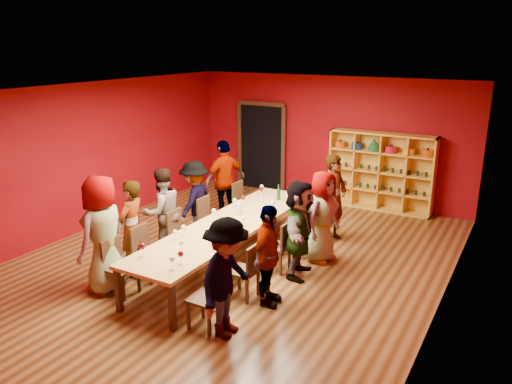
{
  "coord_description": "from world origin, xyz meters",
  "views": [
    {
      "loc": [
        4.42,
        -6.78,
        3.77
      ],
      "look_at": [
        0.13,
        0.73,
        1.15
      ],
      "focal_mm": 35.0,
      "sensor_mm": 36.0,
      "label": 1
    }
  ],
  "objects_px": {
    "person_left_0": "(103,234)",
    "chair_person_right_3": "(299,230)",
    "chair_person_right_1": "(247,268)",
    "shelving_unit": "(381,168)",
    "chair_person_left_2": "(179,232)",
    "person_left_2": "(162,212)",
    "person_right_2": "(299,229)",
    "chair_person_right_0": "(210,296)",
    "spittoon_bowl": "(224,222)",
    "person_right_3": "(322,217)",
    "chair_person_left_4": "(242,200)",
    "person_left_1": "(132,228)",
    "chair_person_left_3": "(208,217)",
    "person_left_3": "(195,201)",
    "chair_person_left_1": "(145,250)",
    "chair_person_right_2": "(281,244)",
    "person_right_0": "(227,278)",
    "chair_person_left_0": "(118,264)",
    "chair_person_right_4": "(321,214)",
    "wine_bottle": "(278,194)",
    "person_left_4": "(225,180)",
    "person_right_1": "(268,256)",
    "tasting_table": "(229,227)"
  },
  "relations": [
    {
      "from": "person_right_2",
      "to": "person_left_4",
      "type": "bearing_deg",
      "value": 45.93
    },
    {
      "from": "person_right_2",
      "to": "chair_person_left_2",
      "type": "bearing_deg",
      "value": 90.81
    },
    {
      "from": "person_left_0",
      "to": "chair_person_right_3",
      "type": "height_order",
      "value": "person_left_0"
    },
    {
      "from": "chair_person_left_1",
      "to": "person_left_2",
      "type": "bearing_deg",
      "value": 112.5
    },
    {
      "from": "chair_person_left_2",
      "to": "chair_person_right_4",
      "type": "bearing_deg",
      "value": 49.95
    },
    {
      "from": "chair_person_left_3",
      "to": "person_left_3",
      "type": "distance_m",
      "value": 0.43
    },
    {
      "from": "person_left_2",
      "to": "wine_bottle",
      "type": "relative_size",
      "value": 5.18
    },
    {
      "from": "tasting_table",
      "to": "person_right_3",
      "type": "xyz_separation_m",
      "value": [
        1.34,
        0.95,
        0.12
      ]
    },
    {
      "from": "person_right_0",
      "to": "chair_person_right_3",
      "type": "bearing_deg",
      "value": 1.95
    },
    {
      "from": "person_right_3",
      "to": "chair_person_right_1",
      "type": "bearing_deg",
      "value": 177.22
    },
    {
      "from": "chair_person_right_2",
      "to": "spittoon_bowl",
      "type": "distance_m",
      "value": 1.03
    },
    {
      "from": "chair_person_right_0",
      "to": "chair_person_left_1",
      "type": "bearing_deg",
      "value": 157.76
    },
    {
      "from": "person_left_0",
      "to": "spittoon_bowl",
      "type": "relative_size",
      "value": 6.49
    },
    {
      "from": "chair_person_left_4",
      "to": "shelving_unit",
      "type": "bearing_deg",
      "value": 45.9
    },
    {
      "from": "chair_person_left_4",
      "to": "chair_person_right_1",
      "type": "distance_m",
      "value": 3.37
    },
    {
      "from": "chair_person_left_2",
      "to": "wine_bottle",
      "type": "relative_size",
      "value": 2.84
    },
    {
      "from": "chair_person_right_4",
      "to": "shelving_unit",
      "type": "bearing_deg",
      "value": 78.42
    },
    {
      "from": "chair_person_left_2",
      "to": "person_left_2",
      "type": "height_order",
      "value": "person_left_2"
    },
    {
      "from": "person_left_4",
      "to": "chair_person_right_0",
      "type": "height_order",
      "value": "person_left_4"
    },
    {
      "from": "person_left_1",
      "to": "chair_person_left_4",
      "type": "height_order",
      "value": "person_left_1"
    },
    {
      "from": "shelving_unit",
      "to": "person_right_3",
      "type": "xyz_separation_m",
      "value": [
        -0.06,
        -3.36,
        -0.16
      ]
    },
    {
      "from": "chair_person_right_0",
      "to": "spittoon_bowl",
      "type": "xyz_separation_m",
      "value": [
        -0.93,
        1.75,
        0.32
      ]
    },
    {
      "from": "person_left_1",
      "to": "chair_person_right_1",
      "type": "distance_m",
      "value": 2.12
    },
    {
      "from": "chair_person_left_2",
      "to": "person_left_3",
      "type": "height_order",
      "value": "person_left_3"
    },
    {
      "from": "shelving_unit",
      "to": "person_left_2",
      "type": "height_order",
      "value": "shelving_unit"
    },
    {
      "from": "chair_person_right_1",
      "to": "chair_person_right_4",
      "type": "relative_size",
      "value": 1.0
    },
    {
      "from": "person_right_0",
      "to": "person_right_1",
      "type": "xyz_separation_m",
      "value": [
        0.07,
        0.98,
        -0.05
      ]
    },
    {
      "from": "chair_person_right_1",
      "to": "shelving_unit",
      "type": "bearing_deg",
      "value": 84.67
    },
    {
      "from": "shelving_unit",
      "to": "person_left_2",
      "type": "xyz_separation_m",
      "value": [
        -2.68,
        -4.54,
        -0.17
      ]
    },
    {
      "from": "chair_person_left_3",
      "to": "chair_person_right_0",
      "type": "bearing_deg",
      "value": -54.45
    },
    {
      "from": "person_right_0",
      "to": "person_right_2",
      "type": "distance_m",
      "value": 2.07
    },
    {
      "from": "chair_person_left_2",
      "to": "person_left_2",
      "type": "xyz_separation_m",
      "value": [
        -0.38,
        0.0,
        0.32
      ]
    },
    {
      "from": "person_right_0",
      "to": "chair_person_right_1",
      "type": "relative_size",
      "value": 1.85
    },
    {
      "from": "chair_person_left_4",
      "to": "spittoon_bowl",
      "type": "height_order",
      "value": "spittoon_bowl"
    },
    {
      "from": "chair_person_left_0",
      "to": "chair_person_right_3",
      "type": "bearing_deg",
      "value": 56.03
    },
    {
      "from": "person_left_1",
      "to": "chair_person_left_2",
      "type": "xyz_separation_m",
      "value": [
        0.26,
        0.91,
        -0.32
      ]
    },
    {
      "from": "person_left_1",
      "to": "chair_person_right_4",
      "type": "relative_size",
      "value": 1.84
    },
    {
      "from": "person_right_1",
      "to": "wine_bottle",
      "type": "height_order",
      "value": "person_right_1"
    },
    {
      "from": "chair_person_left_1",
      "to": "person_right_0",
      "type": "distance_m",
      "value": 2.24
    },
    {
      "from": "chair_person_right_1",
      "to": "spittoon_bowl",
      "type": "xyz_separation_m",
      "value": [
        -0.93,
        0.77,
        0.32
      ]
    },
    {
      "from": "chair_person_left_1",
      "to": "chair_person_right_2",
      "type": "distance_m",
      "value": 2.25
    },
    {
      "from": "chair_person_left_2",
      "to": "chair_person_left_4",
      "type": "distance_m",
      "value": 2.16
    },
    {
      "from": "person_right_0",
      "to": "chair_person_left_3",
      "type": "bearing_deg",
      "value": 35.85
    },
    {
      "from": "chair_person_left_0",
      "to": "chair_person_right_0",
      "type": "xyz_separation_m",
      "value": [
        1.82,
        -0.12,
        0.0
      ]
    },
    {
      "from": "person_left_4",
      "to": "chair_person_right_3",
      "type": "xyz_separation_m",
      "value": [
        2.25,
        -0.98,
        -0.38
      ]
    },
    {
      "from": "person_left_1",
      "to": "person_left_3",
      "type": "xyz_separation_m",
      "value": [
        -0.05,
        1.8,
        -0.03
      ]
    },
    {
      "from": "chair_person_left_1",
      "to": "person_right_3",
      "type": "bearing_deg",
      "value": 42.79
    },
    {
      "from": "person_left_3",
      "to": "person_right_0",
      "type": "xyz_separation_m",
      "value": [
        2.4,
        -2.55,
        0.04
      ]
    },
    {
      "from": "chair_person_left_0",
      "to": "chair_person_right_4",
      "type": "xyz_separation_m",
      "value": [
        1.82,
        3.69,
        0.0
      ]
    },
    {
      "from": "person_left_2",
      "to": "wine_bottle",
      "type": "height_order",
      "value": "person_left_2"
    }
  ]
}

